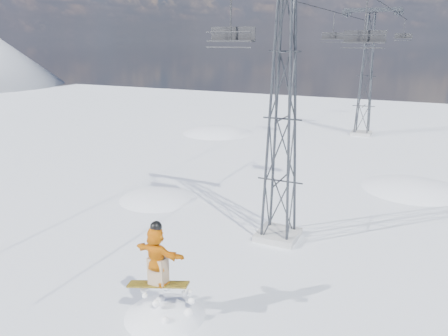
% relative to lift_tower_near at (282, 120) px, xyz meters
% --- Properties ---
extents(ground, '(120.00, 120.00, 0.00)m').
position_rel_lift_tower_near_xyz_m(ground, '(-0.80, -8.00, -5.47)').
color(ground, white).
rests_on(ground, ground).
extents(snow_terrain, '(39.00, 37.00, 22.00)m').
position_rel_lift_tower_near_xyz_m(snow_terrain, '(-5.57, 13.24, -15.06)').
color(snow_terrain, white).
rests_on(snow_terrain, ground).
extents(lift_tower_near, '(5.20, 1.80, 11.43)m').
position_rel_lift_tower_near_xyz_m(lift_tower_near, '(0.00, 0.00, 0.00)').
color(lift_tower_near, '#999999').
rests_on(lift_tower_near, ground).
extents(lift_tower_far, '(5.20, 1.80, 11.43)m').
position_rel_lift_tower_near_xyz_m(lift_tower_far, '(0.00, 25.00, 0.00)').
color(lift_tower_far, '#999999').
rests_on(lift_tower_far, ground).
extents(haul_cables, '(4.46, 51.00, 0.06)m').
position_rel_lift_tower_near_xyz_m(haul_cables, '(0.00, 11.50, 5.38)').
color(haul_cables, black).
rests_on(haul_cables, ground).
extents(lift_chair_near, '(2.00, 0.57, 2.48)m').
position_rel_lift_tower_near_xyz_m(lift_chair_near, '(-2.20, -0.39, 3.40)').
color(lift_chair_near, black).
rests_on(lift_chair_near, ground).
extents(lift_chair_mid, '(2.07, 0.60, 2.57)m').
position_rel_lift_tower_near_xyz_m(lift_chair_mid, '(2.20, 6.04, 3.32)').
color(lift_chair_mid, black).
rests_on(lift_chair_mid, ground).
extents(lift_chair_far, '(1.90, 0.55, 2.36)m').
position_rel_lift_tower_near_xyz_m(lift_chair_far, '(-2.20, 19.74, 3.49)').
color(lift_chair_far, black).
rests_on(lift_chair_far, ground).
extents(lift_chair_extra, '(1.81, 0.52, 2.24)m').
position_rel_lift_tower_near_xyz_m(lift_chair_extra, '(2.20, 34.06, 3.59)').
color(lift_chair_extra, black).
rests_on(lift_chair_extra, ground).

